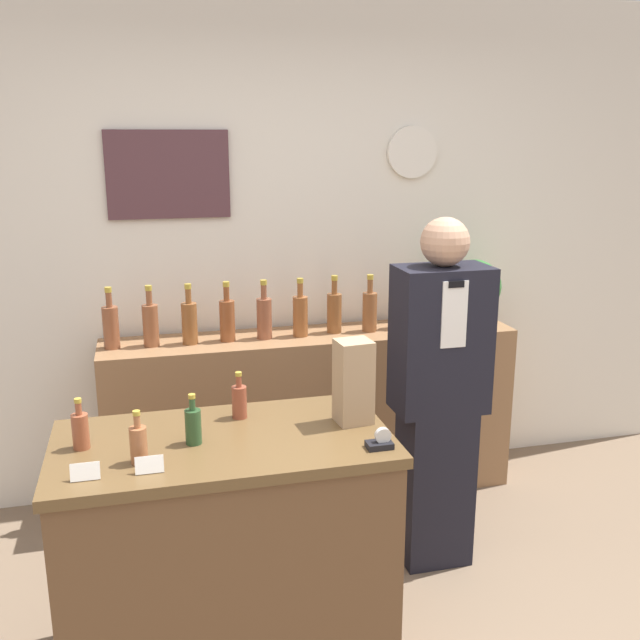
% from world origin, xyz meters
% --- Properties ---
extents(back_wall, '(5.20, 0.09, 2.70)m').
position_xyz_m(back_wall, '(-0.00, 2.00, 1.35)').
color(back_wall, silver).
rests_on(back_wall, ground_plane).
extents(back_shelf, '(2.22, 0.40, 0.93)m').
position_xyz_m(back_shelf, '(0.18, 1.74, 0.46)').
color(back_shelf, '#8E6642').
rests_on(back_shelf, ground_plane).
extents(display_counter, '(1.20, 0.64, 0.92)m').
position_xyz_m(display_counter, '(-0.44, 0.53, 0.46)').
color(display_counter, brown).
rests_on(display_counter, ground_plane).
extents(shopkeeper, '(0.41, 0.26, 1.63)m').
position_xyz_m(shopkeeper, '(0.58, 0.98, 0.81)').
color(shopkeeper, black).
rests_on(shopkeeper, ground_plane).
extents(potted_plant, '(0.30, 0.30, 0.37)m').
position_xyz_m(potted_plant, '(1.10, 1.72, 1.12)').
color(potted_plant, '#9E998E').
rests_on(potted_plant, back_shelf).
extents(paper_bag, '(0.14, 0.13, 0.32)m').
position_xyz_m(paper_bag, '(0.05, 0.56, 1.07)').
color(paper_bag, tan).
rests_on(paper_bag, display_counter).
extents(tape_dispenser, '(0.09, 0.06, 0.07)m').
position_xyz_m(tape_dispenser, '(0.07, 0.32, 0.94)').
color(tape_dispenser, black).
rests_on(tape_dispenser, display_counter).
extents(price_card_left, '(0.09, 0.02, 0.06)m').
position_xyz_m(price_card_left, '(-0.90, 0.32, 0.94)').
color(price_card_left, white).
rests_on(price_card_left, display_counter).
extents(price_card_right, '(0.09, 0.02, 0.06)m').
position_xyz_m(price_card_right, '(-0.70, 0.32, 0.94)').
color(price_card_right, white).
rests_on(price_card_right, display_counter).
extents(counter_bottle_0, '(0.06, 0.06, 0.18)m').
position_xyz_m(counter_bottle_0, '(-0.93, 0.57, 0.98)').
color(counter_bottle_0, brown).
rests_on(counter_bottle_0, display_counter).
extents(counter_bottle_1, '(0.06, 0.06, 0.18)m').
position_xyz_m(counter_bottle_1, '(-0.73, 0.40, 0.98)').
color(counter_bottle_1, '#A1613B').
rests_on(counter_bottle_1, display_counter).
extents(counter_bottle_2, '(0.06, 0.06, 0.18)m').
position_xyz_m(counter_bottle_2, '(-0.55, 0.51, 0.98)').
color(counter_bottle_2, '#2A4B28').
rests_on(counter_bottle_2, display_counter).
extents(counter_bottle_3, '(0.06, 0.06, 0.18)m').
position_xyz_m(counter_bottle_3, '(-0.36, 0.71, 0.98)').
color(counter_bottle_3, brown).
rests_on(counter_bottle_3, display_counter).
extents(shelf_bottle_0, '(0.08, 0.08, 0.31)m').
position_xyz_m(shelf_bottle_0, '(-0.85, 1.74, 1.04)').
color(shelf_bottle_0, brown).
rests_on(shelf_bottle_0, back_shelf).
extents(shelf_bottle_1, '(0.08, 0.08, 0.31)m').
position_xyz_m(shelf_bottle_1, '(-0.66, 1.73, 1.04)').
color(shelf_bottle_1, brown).
rests_on(shelf_bottle_1, back_shelf).
extents(shelf_bottle_2, '(0.08, 0.08, 0.31)m').
position_xyz_m(shelf_bottle_2, '(-0.47, 1.73, 1.04)').
color(shelf_bottle_2, brown).
rests_on(shelf_bottle_2, back_shelf).
extents(shelf_bottle_3, '(0.08, 0.08, 0.31)m').
position_xyz_m(shelf_bottle_3, '(-0.27, 1.73, 1.04)').
color(shelf_bottle_3, brown).
rests_on(shelf_bottle_3, back_shelf).
extents(shelf_bottle_4, '(0.08, 0.08, 0.31)m').
position_xyz_m(shelf_bottle_4, '(-0.08, 1.73, 1.04)').
color(shelf_bottle_4, brown).
rests_on(shelf_bottle_4, back_shelf).
extents(shelf_bottle_5, '(0.08, 0.08, 0.31)m').
position_xyz_m(shelf_bottle_5, '(0.11, 1.73, 1.04)').
color(shelf_bottle_5, brown).
rests_on(shelf_bottle_5, back_shelf).
extents(shelf_bottle_6, '(0.08, 0.08, 0.31)m').
position_xyz_m(shelf_bottle_6, '(0.30, 1.75, 1.04)').
color(shelf_bottle_6, brown).
rests_on(shelf_bottle_6, back_shelf).
extents(shelf_bottle_7, '(0.08, 0.08, 0.31)m').
position_xyz_m(shelf_bottle_7, '(0.50, 1.73, 1.04)').
color(shelf_bottle_7, brown).
rests_on(shelf_bottle_7, back_shelf).
extents(shelf_bottle_8, '(0.08, 0.08, 0.31)m').
position_xyz_m(shelf_bottle_8, '(0.69, 1.75, 1.04)').
color(shelf_bottle_8, brown).
rests_on(shelf_bottle_8, back_shelf).
extents(shelf_bottle_9, '(0.08, 0.08, 0.31)m').
position_xyz_m(shelf_bottle_9, '(0.88, 1.73, 1.04)').
color(shelf_bottle_9, brown).
rests_on(shelf_bottle_9, back_shelf).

